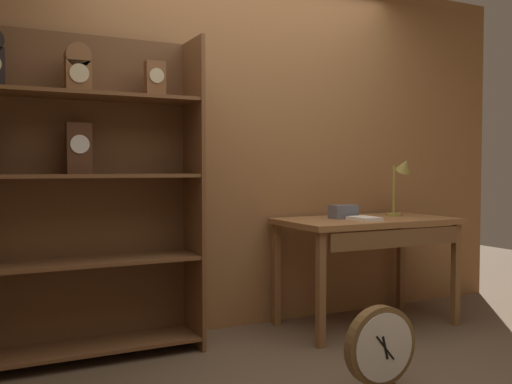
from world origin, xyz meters
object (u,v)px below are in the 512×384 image
Objects in this scene: toolbox_small at (343,212)px; round_clock_large at (381,349)px; bookshelf at (68,192)px; open_repair_manual at (364,219)px; desk_lamp at (402,177)px; workbench at (369,231)px.

toolbox_small is 1.38m from round_clock_large.
open_repair_manual is (1.93, -0.29, -0.21)m from bookshelf.
open_repair_manual is at bearing 56.98° from round_clock_large.
round_clock_large is at bearing -116.56° from toolbox_small.
desk_lamp is at bearing -2.96° from bookshelf.
toolbox_small is at bearing -3.14° from bookshelf.
bookshelf is 1.90m from toolbox_small.
desk_lamp is at bearing 45.37° from round_clock_large.
desk_lamp reaches higher than round_clock_large.
bookshelf is at bearing 176.86° from toolbox_small.
toolbox_small is 0.43× the size of round_clock_large.
bookshelf is 4.38× the size of round_clock_large.
workbench is at bearing 55.03° from round_clock_large.
bookshelf is at bearing 172.05° from open_repair_manual.
workbench is at bearing -30.09° from toolbox_small.
toolbox_small is 0.20m from open_repair_manual.
toolbox_small is 0.87× the size of open_repair_manual.
toolbox_small is at bearing 149.91° from workbench.
round_clock_large is at bearing -122.38° from open_repair_manual.
open_repair_manual is at bearing -160.63° from desk_lamp.
desk_lamp is 0.58m from open_repair_manual.
workbench is 6.65× the size of toolbox_small.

